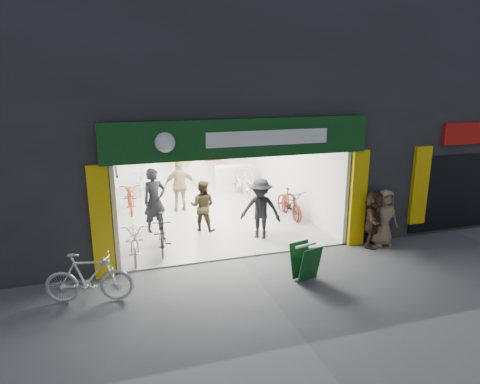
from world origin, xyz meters
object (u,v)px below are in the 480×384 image
sandwich_board (305,261)px  pedestrian_near (384,218)px  bike_left_front (135,238)px  parked_bike (89,278)px  bike_right_front (290,204)px

sandwich_board → pedestrian_near: bearing=9.9°
bike_left_front → parked_bike: size_ratio=1.08×
bike_left_front → pedestrian_near: size_ratio=1.23×
sandwich_board → parked_bike: bearing=161.3°
bike_right_front → parked_bike: parked_bike is taller
pedestrian_near → sandwich_board: bearing=-154.1°
bike_right_front → pedestrian_near: size_ratio=1.01×
bike_left_front → parked_bike: parked_bike is taller
bike_left_front → bike_right_front: size_ratio=1.22×
bike_right_front → sandwich_board: bike_right_front is taller
bike_left_front → bike_right_front: bike_left_front is taller
bike_right_front → sandwich_board: size_ratio=1.91×
bike_left_front → bike_right_front: (5.00, 1.68, -0.03)m
bike_left_front → parked_bike: 2.28m
bike_left_front → pedestrian_near: 6.56m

